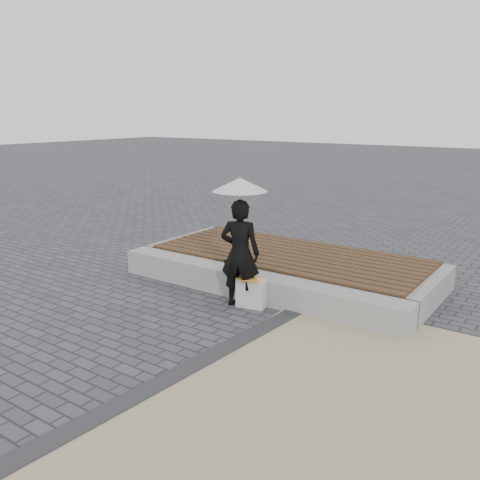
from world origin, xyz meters
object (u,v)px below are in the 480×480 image
at_px(seating_ledge, 251,285).
at_px(canvas_tote, 251,293).
at_px(handbag, 235,266).
at_px(woman, 240,253).
at_px(parasol, 240,185).

relative_size(seating_ledge, canvas_tote, 11.31).
bearing_deg(handbag, woman, -60.83).
xyz_separation_m(woman, handbag, (-0.25, 0.22, -0.29)).
relative_size(woman, handbag, 5.16).
distance_m(seating_ledge, woman, 0.71).
relative_size(handbag, canvas_tote, 0.70).
height_order(woman, canvas_tote, woman).
height_order(seating_ledge, woman, woman).
height_order(woman, handbag, woman).
bearing_deg(woman, seating_ledge, -100.93).
bearing_deg(canvas_tote, woman, 177.74).
xyz_separation_m(woman, canvas_tote, (0.18, 0.03, -0.58)).
bearing_deg(canvas_tote, seating_ledge, 112.28).
xyz_separation_m(seating_ledge, woman, (0.06, -0.38, 0.60)).
xyz_separation_m(parasol, canvas_tote, (0.18, 0.03, -1.58)).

